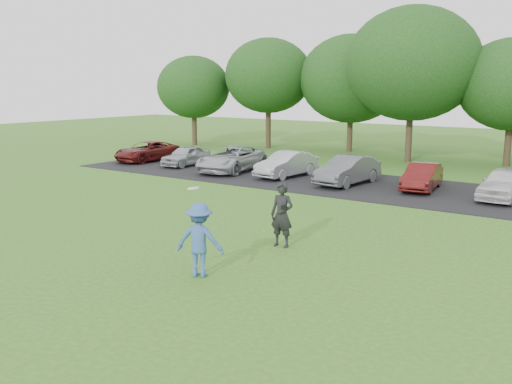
# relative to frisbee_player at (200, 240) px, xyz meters

# --- Properties ---
(ground) EXTENTS (100.00, 100.00, 0.00)m
(ground) POSITION_rel_frisbee_player_xyz_m (-1.00, 0.22, -0.87)
(ground) COLOR #32681D
(ground) RESTS_ON ground
(parking_lot) EXTENTS (32.00, 6.50, 0.03)m
(parking_lot) POSITION_rel_frisbee_player_xyz_m (-1.00, 13.22, -0.85)
(parking_lot) COLOR black
(parking_lot) RESTS_ON ground
(frisbee_player) EXTENTS (1.28, 1.01, 2.10)m
(frisbee_player) POSITION_rel_frisbee_player_xyz_m (0.00, 0.00, 0.00)
(frisbee_player) COLOR #385DA0
(frisbee_player) RESTS_ON ground
(camera_bystander) EXTENTS (0.69, 0.49, 1.79)m
(camera_bystander) POSITION_rel_frisbee_player_xyz_m (0.26, 3.14, 0.02)
(camera_bystander) COLOR black
(camera_bystander) RESTS_ON ground
(parked_cars) EXTENTS (30.94, 4.81, 1.25)m
(parked_cars) POSITION_rel_frisbee_player_xyz_m (-0.46, 13.19, -0.25)
(parked_cars) COLOR #541212
(parked_cars) RESTS_ON parking_lot
(tree_row) EXTENTS (42.39, 9.85, 8.64)m
(tree_row) POSITION_rel_frisbee_player_xyz_m (0.52, 22.98, 4.04)
(tree_row) COLOR #38281C
(tree_row) RESTS_ON ground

